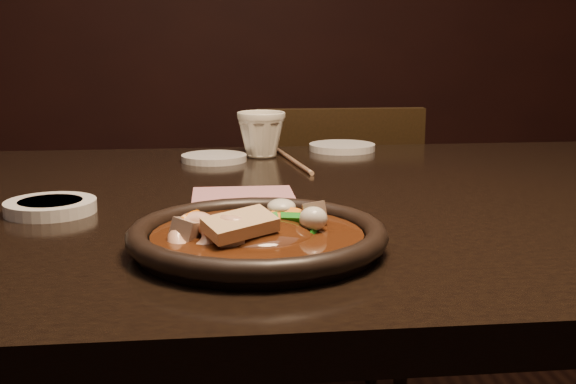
{
  "coord_description": "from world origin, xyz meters",
  "views": [
    {
      "loc": [
        -0.11,
        -0.93,
        0.96
      ],
      "look_at": [
        -0.02,
        -0.2,
        0.8
      ],
      "focal_mm": 45.0,
      "sensor_mm": 36.0,
      "label": 1
    }
  ],
  "objects": [
    {
      "name": "table",
      "position": [
        0.0,
        0.0,
        0.67
      ],
      "size": [
        1.6,
        0.9,
        0.75
      ],
      "color": "black",
      "rests_on": "floor"
    },
    {
      "name": "chair",
      "position": [
        0.18,
        0.7,
        0.44
      ],
      "size": [
        0.39,
        0.39,
        0.81
      ],
      "rotation": [
        0.0,
        0.0,
        3.13
      ],
      "color": "black",
      "rests_on": "floor"
    },
    {
      "name": "plate",
      "position": [
        -0.06,
        -0.24,
        0.76
      ],
      "size": [
        0.26,
        0.26,
        0.03
      ],
      "color": "black",
      "rests_on": "table"
    },
    {
      "name": "stirfry",
      "position": [
        -0.06,
        -0.24,
        0.77
      ],
      "size": [
        0.17,
        0.14,
        0.05
      ],
      "color": "#341709",
      "rests_on": "plate"
    },
    {
      "name": "soy_dish",
      "position": [
        -0.3,
        -0.06,
        0.76
      ],
      "size": [
        0.11,
        0.11,
        0.02
      ],
      "primitive_type": "cylinder",
      "color": "silver",
      "rests_on": "table"
    },
    {
      "name": "saucer_left",
      "position": [
        -0.09,
        0.3,
        0.76
      ],
      "size": [
        0.11,
        0.11,
        0.01
      ],
      "primitive_type": "cylinder",
      "color": "silver",
      "rests_on": "table"
    },
    {
      "name": "saucer_right",
      "position": [
        0.15,
        0.39,
        0.76
      ],
      "size": [
        0.12,
        0.12,
        0.01
      ],
      "primitive_type": "cylinder",
      "color": "silver",
      "rests_on": "table"
    },
    {
      "name": "tea_cup",
      "position": [
        -0.01,
        0.33,
        0.79
      ],
      "size": [
        0.1,
        0.1,
        0.09
      ],
      "primitive_type": "imported",
      "rotation": [
        0.0,
        0.0,
        0.21
      ],
      "color": "silver",
      "rests_on": "table"
    },
    {
      "name": "chopsticks",
      "position": [
        0.04,
        0.27,
        0.75
      ],
      "size": [
        0.04,
        0.25,
        0.01
      ],
      "rotation": [
        0.0,
        0.0,
        0.12
      ],
      "color": "tan",
      "rests_on": "table"
    },
    {
      "name": "napkin",
      "position": [
        -0.06,
        -0.01,
        0.75
      ],
      "size": [
        0.14,
        0.14,
        0.0
      ],
      "primitive_type": "cube",
      "rotation": [
        0.0,
        0.0,
        -0.01
      ],
      "color": "#AF6C74",
      "rests_on": "table"
    }
  ]
}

